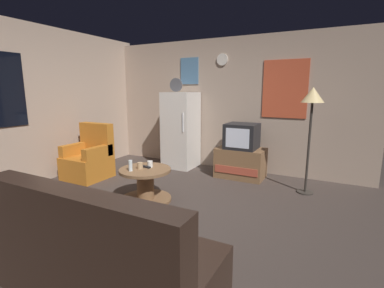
{
  "coord_description": "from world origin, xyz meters",
  "views": [
    {
      "loc": [
        1.92,
        -2.75,
        1.56
      ],
      "look_at": [
        0.01,
        0.9,
        0.75
      ],
      "focal_mm": 26.19,
      "sensor_mm": 36.0,
      "label": 1
    }
  ],
  "objects_px": {
    "fridge": "(181,130)",
    "mug_ceramic_white": "(150,164)",
    "mug_ceramic_tan": "(140,166)",
    "tv_stand": "(240,163)",
    "remote_control": "(146,167)",
    "wine_glass": "(130,166)",
    "crt_tv": "(242,136)",
    "coffee_table": "(146,185)",
    "armchair": "(89,159)",
    "standing_lamp": "(312,103)",
    "couch": "(104,258)"
  },
  "relations": [
    {
      "from": "standing_lamp",
      "to": "wine_glass",
      "type": "distance_m",
      "value": 2.72
    },
    {
      "from": "remote_control",
      "to": "couch",
      "type": "xyz_separation_m",
      "value": [
        0.88,
        -1.71,
        -0.17
      ]
    },
    {
      "from": "standing_lamp",
      "to": "armchair",
      "type": "bearing_deg",
      "value": -164.67
    },
    {
      "from": "crt_tv",
      "to": "coffee_table",
      "type": "height_order",
      "value": "crt_tv"
    },
    {
      "from": "crt_tv",
      "to": "remote_control",
      "type": "xyz_separation_m",
      "value": [
        -0.88,
        -1.62,
        -0.27
      ]
    },
    {
      "from": "mug_ceramic_tan",
      "to": "remote_control",
      "type": "height_order",
      "value": "mug_ceramic_tan"
    },
    {
      "from": "mug_ceramic_tan",
      "to": "crt_tv",
      "type": "bearing_deg",
      "value": 61.69
    },
    {
      "from": "crt_tv",
      "to": "armchair",
      "type": "bearing_deg",
      "value": -152.22
    },
    {
      "from": "tv_stand",
      "to": "coffee_table",
      "type": "height_order",
      "value": "tv_stand"
    },
    {
      "from": "tv_stand",
      "to": "couch",
      "type": "relative_size",
      "value": 0.49
    },
    {
      "from": "wine_glass",
      "to": "mug_ceramic_tan",
      "type": "bearing_deg",
      "value": 71.39
    },
    {
      "from": "fridge",
      "to": "mug_ceramic_white",
      "type": "distance_m",
      "value": 1.78
    },
    {
      "from": "fridge",
      "to": "armchair",
      "type": "bearing_deg",
      "value": -127.95
    },
    {
      "from": "fridge",
      "to": "couch",
      "type": "bearing_deg",
      "value": -69.21
    },
    {
      "from": "fridge",
      "to": "standing_lamp",
      "type": "bearing_deg",
      "value": -9.93
    },
    {
      "from": "crt_tv",
      "to": "mug_ceramic_tan",
      "type": "distance_m",
      "value": 1.95
    },
    {
      "from": "couch",
      "to": "standing_lamp",
      "type": "bearing_deg",
      "value": 69.76
    },
    {
      "from": "coffee_table",
      "to": "mug_ceramic_white",
      "type": "xyz_separation_m",
      "value": [
        0.01,
        0.1,
        0.28
      ]
    },
    {
      "from": "standing_lamp",
      "to": "coffee_table",
      "type": "relative_size",
      "value": 2.21
    },
    {
      "from": "crt_tv",
      "to": "wine_glass",
      "type": "relative_size",
      "value": 3.6
    },
    {
      "from": "tv_stand",
      "to": "coffee_table",
      "type": "relative_size",
      "value": 1.17
    },
    {
      "from": "coffee_table",
      "to": "wine_glass",
      "type": "bearing_deg",
      "value": -121.32
    },
    {
      "from": "coffee_table",
      "to": "mug_ceramic_tan",
      "type": "height_order",
      "value": "mug_ceramic_tan"
    },
    {
      "from": "mug_ceramic_white",
      "to": "couch",
      "type": "bearing_deg",
      "value": -64.33
    },
    {
      "from": "wine_glass",
      "to": "mug_ceramic_tan",
      "type": "xyz_separation_m",
      "value": [
        0.05,
        0.15,
        -0.03
      ]
    },
    {
      "from": "crt_tv",
      "to": "armchair",
      "type": "height_order",
      "value": "crt_tv"
    },
    {
      "from": "standing_lamp",
      "to": "remote_control",
      "type": "distance_m",
      "value": 2.55
    },
    {
      "from": "remote_control",
      "to": "couch",
      "type": "distance_m",
      "value": 1.94
    },
    {
      "from": "mug_ceramic_white",
      "to": "armchair",
      "type": "height_order",
      "value": "armchair"
    },
    {
      "from": "wine_glass",
      "to": "crt_tv",
      "type": "bearing_deg",
      "value": 62.4
    },
    {
      "from": "standing_lamp",
      "to": "mug_ceramic_tan",
      "type": "height_order",
      "value": "standing_lamp"
    },
    {
      "from": "mug_ceramic_white",
      "to": "wine_glass",
      "type": "bearing_deg",
      "value": -113.37
    },
    {
      "from": "couch",
      "to": "fridge",
      "type": "bearing_deg",
      "value": 110.79
    },
    {
      "from": "coffee_table",
      "to": "armchair",
      "type": "xyz_separation_m",
      "value": [
        -1.54,
        0.41,
        0.1
      ]
    },
    {
      "from": "fridge",
      "to": "tv_stand",
      "type": "bearing_deg",
      "value": -5.6
    },
    {
      "from": "standing_lamp",
      "to": "couch",
      "type": "distance_m",
      "value": 3.4
    },
    {
      "from": "standing_lamp",
      "to": "remote_control",
      "type": "height_order",
      "value": "standing_lamp"
    },
    {
      "from": "armchair",
      "to": "couch",
      "type": "bearing_deg",
      "value": -40.8
    },
    {
      "from": "crt_tv",
      "to": "standing_lamp",
      "type": "xyz_separation_m",
      "value": [
        1.12,
        -0.3,
        0.61
      ]
    },
    {
      "from": "mug_ceramic_tan",
      "to": "tv_stand",
      "type": "bearing_deg",
      "value": 61.92
    },
    {
      "from": "armchair",
      "to": "wine_glass",
      "type": "bearing_deg",
      "value": -22.27
    },
    {
      "from": "wine_glass",
      "to": "armchair",
      "type": "xyz_separation_m",
      "value": [
        -1.43,
        0.59,
        -0.21
      ]
    },
    {
      "from": "couch",
      "to": "coffee_table",
      "type": "bearing_deg",
      "value": 117.41
    },
    {
      "from": "mug_ceramic_tan",
      "to": "armchair",
      "type": "xyz_separation_m",
      "value": [
        -1.48,
        0.44,
        -0.18
      ]
    },
    {
      "from": "fridge",
      "to": "crt_tv",
      "type": "xyz_separation_m",
      "value": [
        1.31,
        -0.13,
        -0.0
      ]
    },
    {
      "from": "crt_tv",
      "to": "mug_ceramic_white",
      "type": "height_order",
      "value": "crt_tv"
    },
    {
      "from": "mug_ceramic_white",
      "to": "couch",
      "type": "height_order",
      "value": "couch"
    },
    {
      "from": "tv_stand",
      "to": "armchair",
      "type": "bearing_deg",
      "value": -152.12
    },
    {
      "from": "mug_ceramic_tan",
      "to": "remote_control",
      "type": "bearing_deg",
      "value": 67.4
    },
    {
      "from": "crt_tv",
      "to": "couch",
      "type": "relative_size",
      "value": 0.32
    }
  ]
}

